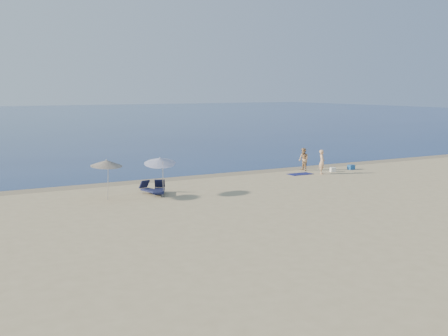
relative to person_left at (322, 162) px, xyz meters
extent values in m
cube|color=#0D2151|center=(-4.46, 83.64, -0.83)|extent=(240.00, 160.00, 0.01)
cube|color=#847254|center=(-4.46, 3.04, -0.83)|extent=(240.00, 1.60, 0.00)
imported|color=#DFA97D|center=(0.00, 0.00, 0.00)|extent=(0.67, 0.73, 1.67)
imported|color=tan|center=(-0.14, 1.88, -0.03)|extent=(0.65, 0.81, 1.62)
cube|color=#0E1249|center=(-1.35, 0.62, -0.82)|extent=(1.69, 0.96, 0.03)
cube|color=white|center=(1.33, 0.42, -0.68)|extent=(0.43, 0.39, 0.31)
cube|color=#1C539A|center=(3.21, 0.65, -0.66)|extent=(0.51, 0.38, 0.34)
cylinder|color=silver|center=(-12.68, -2.29, 0.12)|extent=(0.20, 0.42, 1.98)
cone|color=white|center=(-12.68, -1.90, 1.09)|extent=(2.28, 2.29, 0.65)
sphere|color=silver|center=(-12.68, -1.90, 1.27)|extent=(0.06, 0.06, 0.06)
cylinder|color=silver|center=(-15.57, -1.79, 0.12)|extent=(0.07, 0.20, 2.01)
cone|color=beige|center=(-15.57, -1.63, 1.12)|extent=(1.95, 1.97, 0.45)
sphere|color=silver|center=(-15.57, -1.63, 1.29)|extent=(0.06, 0.06, 0.06)
cube|color=#161A3D|center=(-12.98, -1.39, -0.62)|extent=(0.85, 1.54, 0.10)
cube|color=#161A3D|center=(-13.15, -0.67, -0.35)|extent=(0.60, 0.47, 0.47)
cylinder|color=#A5A5AD|center=(-12.77, -1.34, -0.73)|extent=(0.03, 0.03, 0.21)
cube|color=#131735|center=(-12.70, -1.74, -0.61)|extent=(1.18, 1.65, 0.10)
cube|color=#131735|center=(-12.36, -1.04, -0.32)|extent=(0.68, 0.59, 0.50)
cylinder|color=#A5A5AD|center=(-12.49, -1.83, -0.72)|extent=(0.03, 0.03, 0.23)
camera|label=1|loc=(-24.22, -30.03, 5.01)|focal=45.00mm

